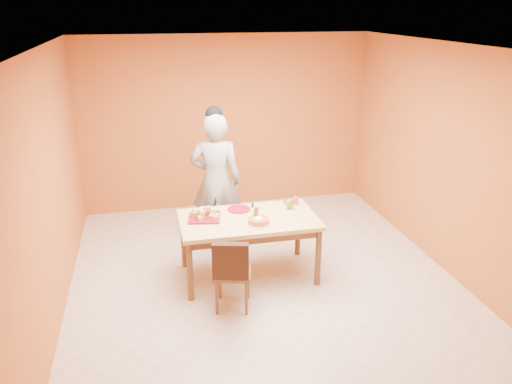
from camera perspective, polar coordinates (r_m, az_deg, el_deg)
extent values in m
plane|color=beige|center=(6.09, 0.86, -9.91)|extent=(5.00, 5.00, 0.00)
plane|color=silver|center=(5.26, 1.02, 16.30)|extent=(5.00, 5.00, 0.00)
plane|color=#B6642A|center=(7.89, -3.41, 7.85)|extent=(4.50, 0.00, 4.50)
plane|color=#B6642A|center=(5.48, -22.59, 0.39)|extent=(0.00, 5.00, 5.00)
plane|color=#B6642A|center=(6.42, 20.87, 3.49)|extent=(0.00, 5.00, 5.00)
cube|color=#EDD27C|center=(5.84, -0.87, -3.20)|extent=(1.60, 0.90, 0.05)
cube|color=brown|center=(5.87, -0.87, -3.87)|extent=(1.48, 0.78, 0.10)
cylinder|color=brown|center=(5.58, -7.55, -9.03)|extent=(0.07, 0.07, 0.71)
cylinder|color=brown|center=(6.26, -8.27, -5.54)|extent=(0.07, 0.07, 0.71)
cylinder|color=brown|center=(5.86, 7.11, -7.44)|extent=(0.07, 0.07, 0.71)
cylinder|color=brown|center=(6.52, 4.82, -4.30)|extent=(0.07, 0.07, 0.71)
imported|color=gray|center=(6.56, -4.59, 1.20)|extent=(0.76, 0.60, 1.84)
cube|color=maroon|center=(5.85, -5.91, -2.91)|extent=(0.42, 0.42, 0.02)
cylinder|color=maroon|center=(6.06, -2.00, -1.98)|extent=(0.31, 0.31, 0.02)
cylinder|color=white|center=(5.67, 0.31, -3.62)|extent=(0.36, 0.36, 0.01)
cylinder|color=#C66E33|center=(5.66, 0.31, -3.31)|extent=(0.25, 0.25, 0.06)
cube|color=white|center=(5.81, 0.01, -2.28)|extent=(0.12, 0.26, 0.01)
ellipsoid|color=olive|center=(6.08, 3.87, -1.34)|extent=(0.11, 0.09, 0.13)
cylinder|color=#E12156|center=(6.23, 4.55, -1.00)|extent=(0.07, 0.07, 0.09)
cylinder|color=#3A1F10|center=(6.27, 3.61, -1.13)|extent=(0.11, 0.11, 0.03)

